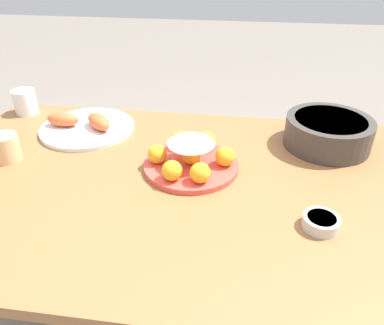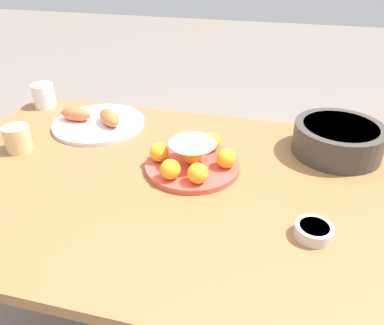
{
  "view_description": "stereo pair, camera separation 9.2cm",
  "coord_description": "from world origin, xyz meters",
  "px_view_note": "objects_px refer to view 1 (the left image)",
  "views": [
    {
      "loc": [
        0.11,
        -0.83,
        1.31
      ],
      "look_at": [
        -0.01,
        0.04,
        0.77
      ],
      "focal_mm": 35.0,
      "sensor_mm": 36.0,
      "label": 1
    },
    {
      "loc": [
        0.2,
        -0.81,
        1.31
      ],
      "look_at": [
        -0.01,
        0.04,
        0.77
      ],
      "focal_mm": 35.0,
      "sensor_mm": 36.0,
      "label": 2
    }
  ],
  "objects_px": {
    "serving_bowl": "(328,131)",
    "sauce_bowl": "(321,222)",
    "dining_table": "(193,208)",
    "cake_plate": "(191,158)",
    "cup_near": "(6,148)",
    "seafood_platter": "(86,126)",
    "cup_far": "(25,102)"
  },
  "relations": [
    {
      "from": "cake_plate",
      "to": "serving_bowl",
      "type": "distance_m",
      "value": 0.45
    },
    {
      "from": "sauce_bowl",
      "to": "seafood_platter",
      "type": "distance_m",
      "value": 0.82
    },
    {
      "from": "sauce_bowl",
      "to": "seafood_platter",
      "type": "relative_size",
      "value": 0.27
    },
    {
      "from": "seafood_platter",
      "to": "cup_far",
      "type": "distance_m",
      "value": 0.29
    },
    {
      "from": "seafood_platter",
      "to": "sauce_bowl",
      "type": "bearing_deg",
      "value": -29.05
    },
    {
      "from": "cake_plate",
      "to": "cup_near",
      "type": "relative_size",
      "value": 3.4
    },
    {
      "from": "seafood_platter",
      "to": "dining_table",
      "type": "bearing_deg",
      "value": -32.62
    },
    {
      "from": "cup_near",
      "to": "cup_far",
      "type": "xyz_separation_m",
      "value": [
        -0.12,
        0.32,
        0.0
      ]
    },
    {
      "from": "cake_plate",
      "to": "sauce_bowl",
      "type": "height_order",
      "value": "cake_plate"
    },
    {
      "from": "cake_plate",
      "to": "sauce_bowl",
      "type": "bearing_deg",
      "value": -32.49
    },
    {
      "from": "dining_table",
      "to": "cake_plate",
      "type": "xyz_separation_m",
      "value": [
        -0.02,
        0.07,
        0.12
      ]
    },
    {
      "from": "cake_plate",
      "to": "sauce_bowl",
      "type": "distance_m",
      "value": 0.39
    },
    {
      "from": "cake_plate",
      "to": "cup_near",
      "type": "xyz_separation_m",
      "value": [
        -0.54,
        -0.03,
        0.01
      ]
    },
    {
      "from": "cup_far",
      "to": "sauce_bowl",
      "type": "bearing_deg",
      "value": -27.05
    },
    {
      "from": "dining_table",
      "to": "cup_far",
      "type": "distance_m",
      "value": 0.78
    },
    {
      "from": "cake_plate",
      "to": "cup_far",
      "type": "xyz_separation_m",
      "value": [
        -0.66,
        0.3,
        0.01
      ]
    },
    {
      "from": "cake_plate",
      "to": "seafood_platter",
      "type": "xyz_separation_m",
      "value": [
        -0.39,
        0.19,
        -0.02
      ]
    },
    {
      "from": "cake_plate",
      "to": "cup_near",
      "type": "distance_m",
      "value": 0.54
    },
    {
      "from": "dining_table",
      "to": "cup_far",
      "type": "xyz_separation_m",
      "value": [
        -0.68,
        0.37,
        0.13
      ]
    },
    {
      "from": "seafood_platter",
      "to": "cup_near",
      "type": "relative_size",
      "value": 3.97
    },
    {
      "from": "serving_bowl",
      "to": "cup_near",
      "type": "relative_size",
      "value": 3.33
    },
    {
      "from": "serving_bowl",
      "to": "dining_table",
      "type": "bearing_deg",
      "value": -146.03
    },
    {
      "from": "seafood_platter",
      "to": "cup_near",
      "type": "bearing_deg",
      "value": -125.83
    },
    {
      "from": "serving_bowl",
      "to": "sauce_bowl",
      "type": "relative_size",
      "value": 3.16
    },
    {
      "from": "serving_bowl",
      "to": "seafood_platter",
      "type": "relative_size",
      "value": 0.84
    },
    {
      "from": "cup_near",
      "to": "cup_far",
      "type": "relative_size",
      "value": 0.9
    },
    {
      "from": "sauce_bowl",
      "to": "seafood_platter",
      "type": "xyz_separation_m",
      "value": [
        -0.72,
        0.4,
        0.0
      ]
    },
    {
      "from": "seafood_platter",
      "to": "cake_plate",
      "type": "bearing_deg",
      "value": -25.94
    },
    {
      "from": "cup_near",
      "to": "dining_table",
      "type": "bearing_deg",
      "value": -4.3
    },
    {
      "from": "dining_table",
      "to": "sauce_bowl",
      "type": "distance_m",
      "value": 0.36
    },
    {
      "from": "serving_bowl",
      "to": "cup_near",
      "type": "height_order",
      "value": "serving_bowl"
    },
    {
      "from": "dining_table",
      "to": "cup_far",
      "type": "bearing_deg",
      "value": 151.62
    }
  ]
}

